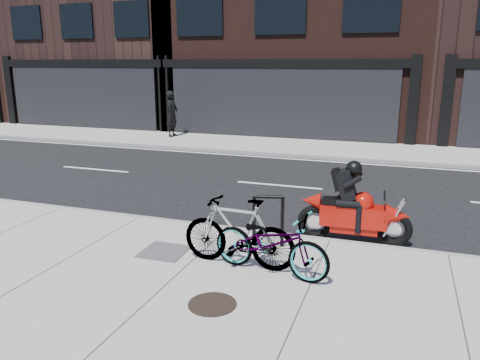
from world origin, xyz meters
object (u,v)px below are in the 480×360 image
at_px(bicycle_front, 271,242).
at_px(pedestrian, 172,114).
at_px(utility_grate, 164,251).
at_px(bike_rack, 268,216).
at_px(manhole_cover, 212,304).
at_px(bicycle_rear, 238,232).
at_px(motorcycle, 359,210).

relative_size(bicycle_front, pedestrian, 0.97).
height_order(bicycle_front, utility_grate, bicycle_front).
xyz_separation_m(bike_rack, manhole_cover, (-0.13, -2.26, -0.54)).
height_order(bike_rack, bicycle_rear, bicycle_rear).
bearing_deg(pedestrian, manhole_cover, -153.89).
distance_m(bicycle_rear, manhole_cover, 1.42).
xyz_separation_m(motorcycle, manhole_cover, (-1.59, -3.27, -0.50)).
xyz_separation_m(bicycle_rear, pedestrian, (-7.22, 11.78, 0.42)).
distance_m(bike_rack, manhole_cover, 2.33).
xyz_separation_m(motorcycle, pedestrian, (-8.91, 9.81, 0.48)).
distance_m(bike_rack, utility_grate, 1.90).
distance_m(bicycle_front, bicycle_rear, 0.57).
bearing_deg(manhole_cover, bike_rack, 86.75).
distance_m(bicycle_rear, pedestrian, 13.82).
bearing_deg(bike_rack, bicycle_rear, -102.72).
distance_m(bicycle_front, pedestrian, 14.21).
bearing_deg(manhole_cover, bicycle_rear, 93.85).
relative_size(motorcycle, utility_grate, 2.82).
bearing_deg(utility_grate, pedestrian, 116.54).
relative_size(bicycle_front, manhole_cover, 2.90).
xyz_separation_m(pedestrian, utility_grate, (5.84, -11.68, -0.98)).
xyz_separation_m(bicycle_front, manhole_cover, (-0.47, -1.20, -0.50)).
relative_size(bicycle_rear, motorcycle, 0.89).
relative_size(pedestrian, utility_grate, 2.63).
bearing_deg(manhole_cover, bicycle_front, 68.64).
relative_size(bike_rack, pedestrian, 0.47).
bearing_deg(bicycle_rear, utility_grate, -91.21).
xyz_separation_m(bicycle_front, pedestrian, (-7.78, 11.88, 0.48)).
height_order(bike_rack, pedestrian, pedestrian).
bearing_deg(bicycle_rear, motorcycle, 141.95).
height_order(bicycle_rear, pedestrian, pedestrian).
relative_size(bicycle_rear, utility_grate, 2.51).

